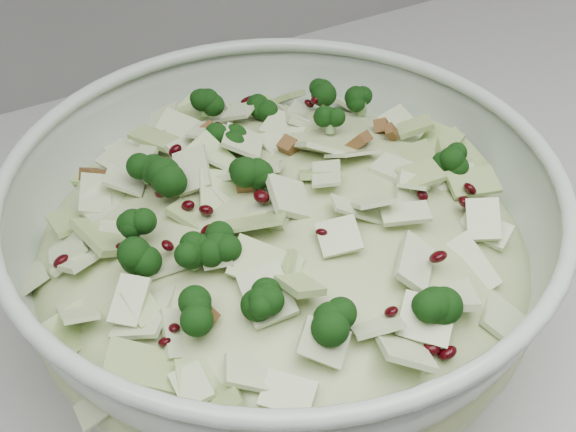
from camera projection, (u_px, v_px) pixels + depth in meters
The scene contains 2 objects.
mixing_bowl at pixel (282, 258), 0.52m from camera, with size 0.43×0.43×0.14m.
salad at pixel (282, 232), 0.50m from camera, with size 0.43×0.43×0.14m.
Camera 1 is at (0.25, 1.27, 1.33)m, focal length 50.00 mm.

